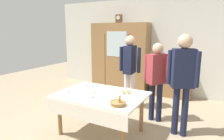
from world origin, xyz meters
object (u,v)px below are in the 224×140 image
Objects in this scene: tea_cup_mid_right at (68,91)px; person_beside_shelf at (183,75)px; wall_cabinet at (120,57)px; tea_cup_front_edge at (86,85)px; person_behind_table_left at (157,75)px; dining_table at (100,100)px; spoon_far_right at (110,102)px; spoon_mid_left at (79,92)px; person_behind_table_right at (130,65)px; tea_cup_near_right at (88,89)px; bread_basket at (118,103)px; book_stack at (172,64)px; bookshelf_low at (171,81)px; mantel_clock at (119,19)px; tea_cup_center at (97,87)px; tea_cup_near_left at (91,96)px; pastry_plate at (126,93)px; tea_cup_back_edge at (93,92)px.

person_beside_shelf reaches higher than tea_cup_mid_right.
wall_cabinet reaches higher than tea_cup_front_edge.
tea_cup_front_edge is 0.08× the size of person_behind_table_left.
dining_table is 12.54× the size of spoon_far_right.
spoon_far_right reaches higher than dining_table.
spoon_mid_left is 1.80m from person_beside_shelf.
person_behind_table_right reaches higher than spoon_mid_left.
tea_cup_near_right is 0.54× the size of bread_basket.
bookshelf_low is at bearing 0.00° from book_stack.
tea_cup_near_right is (0.63, -2.50, -1.38)m from mantel_clock.
dining_table is 6.22× the size of mantel_clock.
mantel_clock is at bearing 101.66° from spoon_mid_left.
book_stack is (1.59, 0.05, -1.22)m from mantel_clock.
dining_table is at bearing -29.55° from tea_cup_front_edge.
tea_cup_front_edge is 1.79m from person_beside_shelf.
tea_cup_front_edge is 1.09× the size of spoon_far_right.
bookshelf_low is 0.66× the size of person_behind_table_left.
tea_cup_mid_right is at bearing -82.83° from wall_cabinet.
tea_cup_near_left is (0.20, -0.49, 0.00)m from tea_cup_center.
tea_cup_mid_right is 1.00× the size of tea_cup_near_right.
person_behind_table_left is at bearing -44.48° from mantel_clock.
bread_basket reaches higher than spoon_mid_left.
tea_cup_near_right is 0.70m from pastry_plate.
tea_cup_center is at bearing -165.98° from person_beside_shelf.
dining_table is at bearing 16.68° from tea_cup_mid_right.
tea_cup_mid_right is 1.98m from person_beside_shelf.
dining_table is at bearing -103.90° from bookshelf_low.
spoon_mid_left is (-0.35, 0.15, -0.02)m from tea_cup_near_left.
person_behind_table_right is (-0.70, -1.27, 0.59)m from bookshelf_low.
spoon_far_right is (0.62, -0.32, -0.02)m from tea_cup_near_right.
person_behind_table_left is (0.04, -1.66, 0.04)m from book_stack.
bookshelf_low is 8.78× the size of spoon_far_right.
book_stack is at bearing 1.84° from mantel_clock.
person_behind_table_right reaches higher than bread_basket.
dining_table is at bearing -16.03° from tea_cup_near_right.
spoon_mid_left is (-0.77, -0.31, -0.01)m from pastry_plate.
person_behind_table_left is (0.85, 0.97, 0.20)m from tea_cup_back_edge.
mantel_clock reaches higher than bread_basket.
book_stack is at bearing 1.86° from wall_cabinet.
tea_cup_near_right is 1.34m from person_behind_table_right.
person_behind_table_left is at bearing 66.87° from pastry_plate.
dining_table is 11.48× the size of tea_cup_back_edge.
bookshelf_low is 0.60× the size of person_beside_shelf.
tea_cup_mid_right is at bearing 174.15° from tea_cup_near_left.
tea_cup_mid_right is (-1.21, -2.81, 0.31)m from bookshelf_low.
mantel_clock is 2.01m from book_stack.
person_behind_table_right reaches higher than spoon_far_right.
pastry_plate is 0.17× the size of person_behind_table_right.
dining_table is 1.43m from person_behind_table_right.
tea_cup_near_left is at bearing -23.28° from spoon_mid_left.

